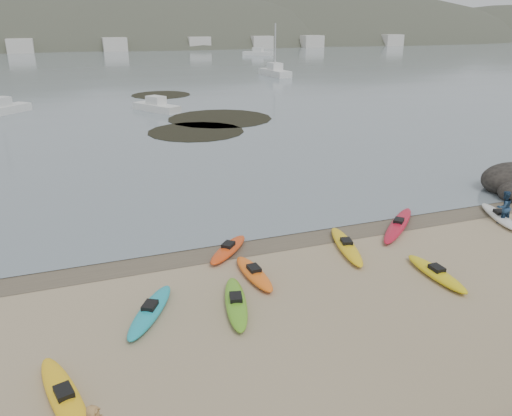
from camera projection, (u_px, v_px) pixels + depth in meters
name	position (u px, v px, depth m)	size (l,w,h in m)	color
ground	(256.00, 240.00, 21.60)	(600.00, 600.00, 0.00)	tan
wet_sand	(258.00, 243.00, 21.34)	(60.00, 60.00, 0.00)	brown
water	(74.00, 37.00, 284.79)	(1200.00, 1200.00, 0.00)	slate
kayaks	(288.00, 277.00, 18.15)	(25.17, 10.38, 0.34)	#61AB22
person_east	(504.00, 207.00, 23.17)	(0.77, 0.60, 1.59)	navy
kelp_mats	(195.00, 115.00, 50.16)	(12.72, 31.01, 0.04)	black
moored_boats	(147.00, 70.00, 89.05)	(87.38, 84.45, 1.16)	silver
far_hills	(184.00, 83.00, 210.19)	(550.00, 135.00, 80.00)	#384235
far_town	(108.00, 45.00, 150.05)	(199.00, 5.00, 4.00)	beige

